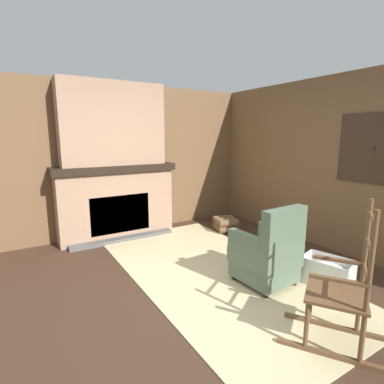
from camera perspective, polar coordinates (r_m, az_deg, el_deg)
ground_plane at (r=3.27m, az=-0.63°, el=-19.82°), size 14.00×14.00×0.00m
wood_panel_wall_left at (r=5.17m, az=-15.21°, el=5.77°), size 0.06×5.59×2.50m
wood_panel_wall_back at (r=4.66m, az=27.28°, el=4.54°), size 5.59×0.09×2.50m
fireplace_hearth at (r=5.05m, az=-14.11°, el=-1.81°), size 0.59×1.94×1.20m
chimney_breast at (r=4.95m, az=-14.83°, el=12.41°), size 0.33×1.62×1.28m
area_rug at (r=3.85m, az=4.04°, el=-14.79°), size 3.63×1.85×0.01m
armchair at (r=3.51m, az=14.17°, el=-11.55°), size 0.65×0.61×0.93m
rocking_chair at (r=2.76m, az=26.54°, el=-17.62°), size 0.90×0.80×1.18m
firewood_stack at (r=5.34m, az=6.39°, el=-6.10°), size 0.48×0.44×0.25m
laundry_basket at (r=3.80m, az=24.36°, el=-13.68°), size 0.58×0.45×0.31m
oil_lamp_vase at (r=4.92m, az=-17.98°, el=5.74°), size 0.12×0.12×0.23m
storage_case at (r=5.05m, az=-12.85°, el=5.84°), size 0.16×0.22×0.12m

